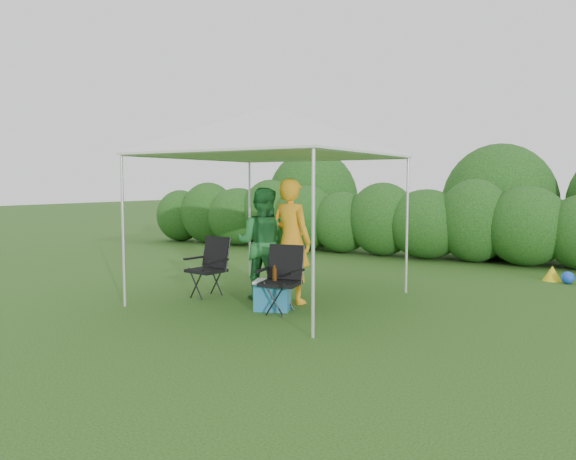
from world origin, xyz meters
The scene contains 10 objects.
ground centered at (0.00, 0.00, 0.00)m, with size 70.00×70.00×0.00m, color #305B1C.
hedge centered at (0.09, 6.00, 0.83)m, with size 15.25×1.53×1.80m.
canopy centered at (0.00, 0.50, 2.46)m, with size 3.10×3.10×2.83m.
chair_right centered at (0.53, -0.09, 0.50)m, with size 0.62×0.58×0.89m.
chair_left centered at (-0.96, 0.21, 0.51)m, with size 0.61×0.56×0.90m.
man centered at (0.34, 0.44, 0.89)m, with size 0.65×0.43×1.78m, color #FFA01C.
woman centered at (-0.17, 0.46, 0.83)m, with size 0.80×0.62×1.65m, color #277838.
cooler centered at (0.37, -0.10, 0.20)m, with size 0.58×0.51×0.41m.
bottle centered at (0.43, -0.14, 0.52)m, with size 0.06×0.06×0.22m, color #592D0C.
lawn_toy centered at (3.39, 4.31, 0.13)m, with size 0.53×0.44×0.26m.
Camera 1 is at (4.48, -6.37, 1.73)m, focal length 35.00 mm.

